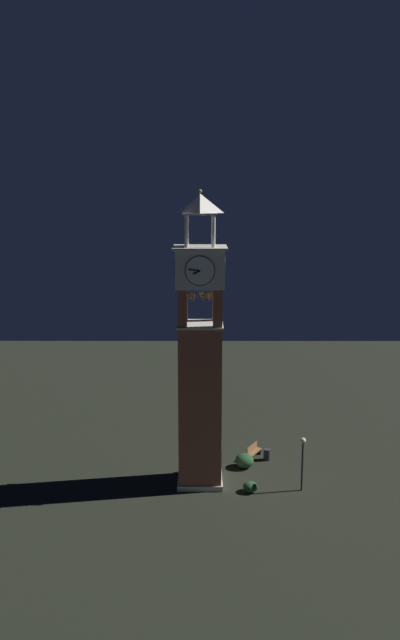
{
  "coord_description": "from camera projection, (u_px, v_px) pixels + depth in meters",
  "views": [
    {
      "loc": [
        -36.95,
        -0.07,
        18.19
      ],
      "look_at": [
        0.0,
        0.0,
        10.79
      ],
      "focal_mm": 34.21,
      "sensor_mm": 36.0,
      "label": 1
    }
  ],
  "objects": [
    {
      "name": "park_bench",
      "position": [
        254.0,
        451.0,
        43.41
      ],
      "size": [
        1.61,
        1.17,
        0.95
      ],
      "color": "brown",
      "rests_on": "ground"
    },
    {
      "name": "ground",
      "position": [
        200.0,
        482.0,
        39.8
      ],
      "size": [
        80.0,
        80.0,
        0.0
      ],
      "primitive_type": "plane",
      "color": "black"
    },
    {
      "name": "clock_tower",
      "position": [
        200.0,
        367.0,
        38.27
      ],
      "size": [
        3.28,
        3.28,
        18.71
      ],
      "color": "#93543D",
      "rests_on": "ground"
    },
    {
      "name": "shrub_near_entry",
      "position": [
        244.0,
        461.0,
        41.83
      ],
      "size": [
        1.28,
        1.28,
        0.98
      ],
      "primitive_type": "ellipsoid",
      "color": "#234C28",
      "rests_on": "ground"
    },
    {
      "name": "lamp_post",
      "position": [
        303.0,
        454.0,
        38.14
      ],
      "size": [
        0.36,
        0.36,
        3.53
      ],
      "color": "black",
      "rests_on": "ground"
    },
    {
      "name": "trash_bin",
      "position": [
        267.0,
        454.0,
        43.05
      ],
      "size": [
        0.52,
        0.52,
        0.8
      ],
      "primitive_type": "cylinder",
      "color": "#2D2D33",
      "rests_on": "ground"
    },
    {
      "name": "shrub_behind_bench",
      "position": [
        250.0,
        487.0,
        38.36
      ],
      "size": [
        0.91,
        0.91,
        0.68
      ],
      "primitive_type": "ellipsoid",
      "color": "#234C28",
      "rests_on": "ground"
    },
    {
      "name": "shrub_left_of_tower",
      "position": [
        210.0,
        456.0,
        42.75
      ],
      "size": [
        0.9,
        0.9,
        0.9
      ],
      "primitive_type": "ellipsoid",
      "color": "#234C28",
      "rests_on": "ground"
    }
  ]
}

